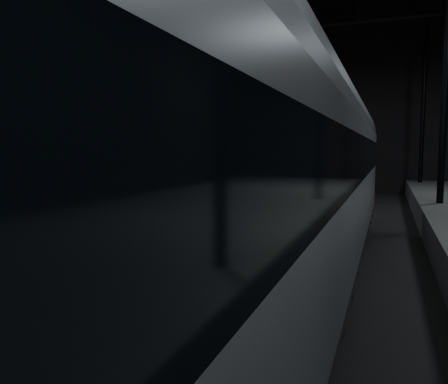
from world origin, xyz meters
The scene contains 6 objects.
ground centered at (0.00, 0.00, 0.00)m, with size 44.00×44.00×0.00m, color black.
platform_left centered at (-7.50, 0.00, 0.50)m, with size 9.00×43.80×1.00m, color #4D4D4B.
tactile_strip centered at (-3.25, 0.00, 1.00)m, with size 0.50×43.80×0.01m, color olive.
track centered at (0.00, 0.00, 0.07)m, with size 2.40×43.00×0.24m.
train centered at (0.00, -2.70, 2.75)m, with size 2.77×18.45×4.93m.
woman centered at (-4.47, 1.81, 1.79)m, with size 0.57×0.38×1.57m, color tan.
Camera 1 is at (1.80, -11.43, 3.17)m, focal length 35.00 mm.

